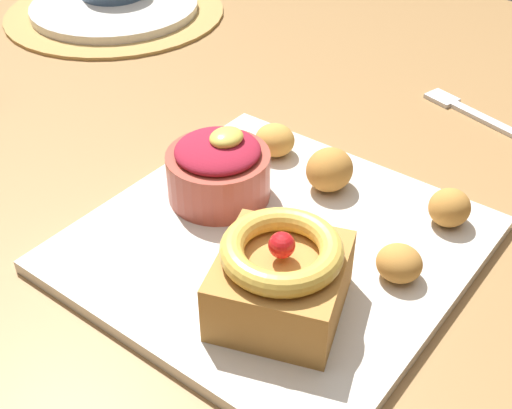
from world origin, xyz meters
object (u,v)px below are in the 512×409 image
(berry_ramekin, at_px, (219,169))
(back_plate, at_px, (115,7))
(fritter_front, at_px, (449,208))
(fork, at_px, (465,110))
(fritter_middle, at_px, (399,263))
(cake_slice, at_px, (281,277))
(fritter_back, at_px, (330,170))
(fritter_extra, at_px, (275,140))
(front_plate, at_px, (274,244))

(berry_ramekin, relative_size, back_plate, 0.38)
(berry_ramekin, height_order, fritter_front, berry_ramekin)
(fork, bearing_deg, back_plate, 19.80)
(fritter_middle, distance_m, fork, 0.32)
(cake_slice, relative_size, berry_ramekin, 1.29)
(fritter_back, xyz_separation_m, fritter_extra, (0.02, 0.07, -0.00))
(fritter_middle, height_order, fritter_extra, fritter_extra)
(back_plate, relative_size, fork, 1.97)
(berry_ramekin, bearing_deg, fritter_middle, -89.39)
(front_plate, distance_m, fritter_back, 0.10)
(front_plate, xyz_separation_m, fritter_front, (0.11, -0.11, 0.02))
(fork, bearing_deg, front_plate, 99.71)
(berry_ramekin, xyz_separation_m, fritter_back, (0.07, -0.07, -0.01))
(front_plate, relative_size, fritter_extra, 7.62)
(berry_ramekin, relative_size, fritter_extra, 2.34)
(fritter_front, height_order, fritter_middle, fritter_front)
(back_plate, bearing_deg, fritter_extra, -112.81)
(front_plate, bearing_deg, berry_ramekin, 75.63)
(front_plate, height_order, fritter_back, fritter_back)
(fritter_front, relative_size, fritter_back, 0.81)
(back_plate, distance_m, fork, 0.54)
(back_plate, bearing_deg, fritter_middle, -113.48)
(cake_slice, xyz_separation_m, fritter_back, (0.16, 0.06, -0.01))
(fritter_extra, xyz_separation_m, fork, (0.22, -0.11, -0.03))
(fritter_middle, bearing_deg, fork, 13.46)
(fritter_extra, bearing_deg, fritter_front, -89.22)
(front_plate, bearing_deg, fork, -5.73)
(front_plate, height_order, fritter_front, fritter_front)
(fritter_back, xyz_separation_m, fork, (0.24, -0.04, -0.03))
(fork, bearing_deg, fritter_middle, 118.89)
(fritter_extra, relative_size, fork, 0.32)
(fritter_extra, distance_m, back_plate, 0.46)
(fritter_middle, height_order, fritter_back, fritter_back)
(fritter_middle, bearing_deg, fritter_extra, 64.99)
(cake_slice, height_order, back_plate, cake_slice)
(front_plate, distance_m, fritter_front, 0.16)
(fritter_middle, xyz_separation_m, fritter_back, (0.07, 0.11, 0.01))
(fritter_front, distance_m, fritter_extra, 0.19)
(fritter_middle, height_order, back_plate, fritter_middle)
(fork, bearing_deg, fritter_front, 124.49)
(berry_ramekin, relative_size, fork, 0.76)
(front_plate, height_order, berry_ramekin, berry_ramekin)
(fritter_front, relative_size, back_plate, 0.15)
(cake_slice, relative_size, fritter_front, 3.23)
(front_plate, relative_size, fritter_middle, 8.32)
(fritter_front, height_order, back_plate, fritter_front)
(cake_slice, bearing_deg, fritter_extra, 37.19)
(fritter_back, height_order, fritter_extra, fritter_back)
(berry_ramekin, bearing_deg, fritter_front, -63.96)
(fritter_back, bearing_deg, berry_ramekin, 134.32)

